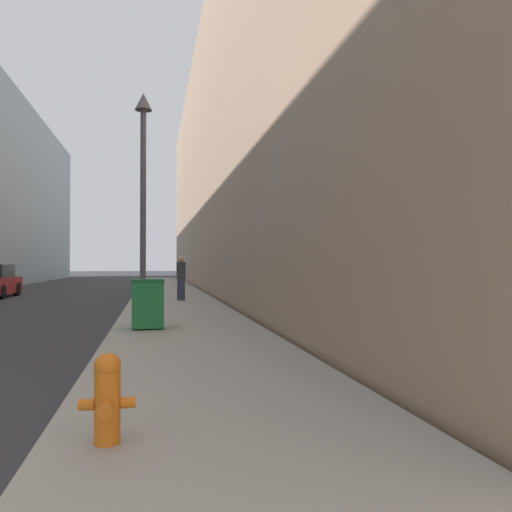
{
  "coord_description": "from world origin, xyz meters",
  "views": [
    {
      "loc": [
        4.79,
        -3.16,
        1.58
      ],
      "look_at": [
        9.19,
        18.39,
        1.9
      ],
      "focal_mm": 35.0,
      "sensor_mm": 36.0,
      "label": 1
    }
  ],
  "objects": [
    {
      "name": "trash_bin",
      "position": [
        4.66,
        8.18,
        0.69
      ],
      "size": [
        0.71,
        0.67,
        1.1
      ],
      "color": "#1E7538",
      "rests_on": "sidewalk_right"
    },
    {
      "name": "pedestrian_on_sidewalk",
      "position": [
        5.82,
        16.57,
        0.99
      ],
      "size": [
        0.35,
        0.23,
        1.73
      ],
      "color": "#2D3347",
      "rests_on": "sidewalk_right"
    },
    {
      "name": "building_right_stone",
      "position": [
        13.33,
        26.0,
        7.81
      ],
      "size": [
        12.0,
        60.0,
        15.63
      ],
      "color": "#9E7F66",
      "rests_on": "ground"
    },
    {
      "name": "lamppost",
      "position": [
        4.46,
        11.7,
        4.12
      ],
      "size": [
        0.5,
        0.5,
        6.43
      ],
      "color": "#4C4C51",
      "rests_on": "sidewalk_right"
    },
    {
      "name": "fire_hydrant",
      "position": [
        4.42,
        1.03,
        0.51
      ],
      "size": [
        0.45,
        0.33,
        0.73
      ],
      "color": "orange",
      "rests_on": "sidewalk_right"
    },
    {
      "name": "sidewalk_right",
      "position": [
        5.54,
        18.0,
        0.06
      ],
      "size": [
        3.37,
        60.0,
        0.13
      ],
      "color": "#9E998E",
      "rests_on": "ground"
    }
  ]
}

